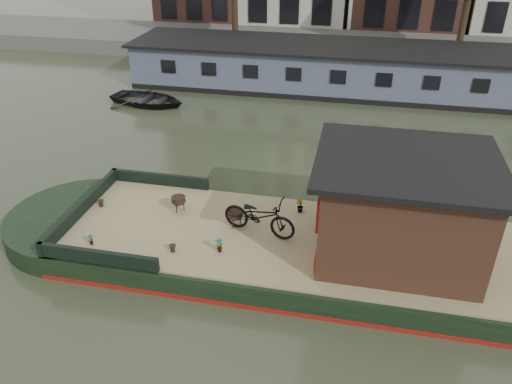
% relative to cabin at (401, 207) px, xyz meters
% --- Properties ---
extents(ground, '(120.00, 120.00, 0.00)m').
position_rel_cabin_xyz_m(ground, '(-2.19, 0.00, -1.88)').
color(ground, '#29311F').
rests_on(ground, ground).
extents(houseboat_hull, '(14.01, 4.02, 0.60)m').
position_rel_cabin_xyz_m(houseboat_hull, '(-3.52, 0.00, -1.60)').
color(houseboat_hull, black).
rests_on(houseboat_hull, ground).
extents(houseboat_deck, '(11.80, 3.80, 0.05)m').
position_rel_cabin_xyz_m(houseboat_deck, '(-2.19, 0.00, -1.25)').
color(houseboat_deck, '#93865B').
rests_on(houseboat_deck, houseboat_hull).
extents(bow_bulwark, '(3.00, 4.00, 0.35)m').
position_rel_cabin_xyz_m(bow_bulwark, '(-7.25, 0.00, -1.05)').
color(bow_bulwark, black).
rests_on(bow_bulwark, houseboat_deck).
extents(cabin, '(4.00, 3.50, 2.42)m').
position_rel_cabin_xyz_m(cabin, '(0.00, 0.00, 0.00)').
color(cabin, '#301E12').
rests_on(cabin, houseboat_deck).
extents(bicycle, '(2.00, 1.06, 1.00)m').
position_rel_cabin_xyz_m(bicycle, '(-3.30, 0.07, -0.73)').
color(bicycle, black).
rests_on(bicycle, houseboat_deck).
extents(potted_plant_a, '(0.25, 0.24, 0.39)m').
position_rel_cabin_xyz_m(potted_plant_a, '(-4.06, -0.92, -1.03)').
color(potted_plant_a, brown).
rests_on(potted_plant_a, houseboat_deck).
extents(potted_plant_b, '(0.26, 0.25, 0.37)m').
position_rel_cabin_xyz_m(potted_plant_b, '(-2.44, 1.27, -1.04)').
color(potted_plant_b, brown).
rests_on(potted_plant_b, houseboat_deck).
extents(potted_plant_e, '(0.19, 0.18, 0.30)m').
position_rel_cabin_xyz_m(potted_plant_e, '(-7.18, -1.29, -1.08)').
color(potted_plant_e, brown).
rests_on(potted_plant_e, houseboat_deck).
extents(brazier_front, '(0.46, 0.46, 0.44)m').
position_rel_cabin_xyz_m(brazier_front, '(-5.62, 0.63, -1.01)').
color(brazier_front, black).
rests_on(brazier_front, houseboat_deck).
extents(brazier_rear, '(0.43, 0.43, 0.45)m').
position_rel_cabin_xyz_m(brazier_rear, '(-3.96, 0.24, -1.01)').
color(brazier_rear, black).
rests_on(brazier_rear, houseboat_deck).
extents(bollard_port, '(0.16, 0.16, 0.18)m').
position_rel_cabin_xyz_m(bollard_port, '(-7.79, 0.41, -1.14)').
color(bollard_port, black).
rests_on(bollard_port, houseboat_deck).
extents(bollard_stbd, '(0.16, 0.16, 0.18)m').
position_rel_cabin_xyz_m(bollard_stbd, '(-5.15, -1.14, -1.14)').
color(bollard_stbd, black).
rests_on(bollard_stbd, houseboat_deck).
extents(dinghy, '(3.91, 3.09, 0.73)m').
position_rel_cabin_xyz_m(dinghy, '(-10.51, 10.00, -1.51)').
color(dinghy, black).
rests_on(dinghy, ground).
extents(far_houseboat, '(20.40, 4.40, 2.11)m').
position_rel_cabin_xyz_m(far_houseboat, '(-2.19, 14.00, -0.91)').
color(far_houseboat, '#52596E').
rests_on(far_houseboat, ground).
extents(quay, '(60.00, 6.00, 0.90)m').
position_rel_cabin_xyz_m(quay, '(-2.19, 20.50, -1.43)').
color(quay, '#47443F').
rests_on(quay, ground).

